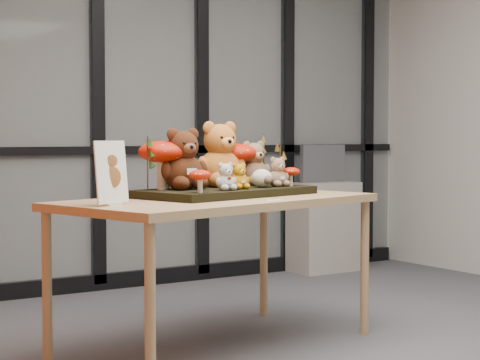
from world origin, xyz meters
TOP-DOWN VIEW (x-y plane):
  - floor at (0.00, 0.00)m, footprint 5.00×5.00m
  - room_shell at (0.00, 0.00)m, footprint 5.00×5.00m
  - glass_partition at (-0.00, 2.47)m, footprint 4.90×0.06m
  - display_table at (-0.64, 0.46)m, footprint 1.92×1.29m
  - diorama_tray at (-0.53, 0.56)m, footprint 1.11×0.74m
  - bear_pooh_yellow at (-0.48, 0.70)m, footprint 0.37×0.35m
  - bear_brown_medium at (-0.78, 0.59)m, footprint 0.33×0.31m
  - bear_tan_back at (-0.23, 0.72)m, footprint 0.26×0.25m
  - bear_small_yellow at (-0.52, 0.44)m, footprint 0.14×0.14m
  - bear_white_bow at (-0.64, 0.39)m, footprint 0.15×0.14m
  - bear_beige_small at (-0.21, 0.51)m, footprint 0.17×0.16m
  - plush_cream_hedgehog at (-0.33, 0.49)m, footprint 0.10×0.10m
  - mushroom_back_left at (-0.88, 0.64)m, footprint 0.26×0.26m
  - mushroom_back_right at (-0.33, 0.75)m, footprint 0.24×0.24m
  - mushroom_front_left at (-0.85, 0.29)m, footprint 0.12×0.12m
  - mushroom_front_right at (-0.11, 0.52)m, footprint 0.11×0.11m
  - sprig_green_far_left at (-1.00, 0.57)m, footprint 0.05×0.05m
  - sprig_green_mid_left at (-0.82, 0.68)m, footprint 0.05×0.05m
  - sprig_dry_far_right at (-0.12, 0.78)m, footprint 0.05×0.05m
  - sprig_dry_mid_right at (-0.09, 0.65)m, footprint 0.05×0.05m
  - sprig_green_centre at (-0.63, 0.74)m, footprint 0.05×0.05m
  - sign_holder at (-1.34, 0.31)m, footprint 0.21×0.12m
  - label_card at (-0.50, 0.13)m, footprint 0.10×0.03m
  - cabinet at (1.54, 2.26)m, footprint 0.57×0.33m
  - monitor at (1.54, 2.28)m, footprint 0.45×0.05m

SIDE VIEW (x-z plane):
  - floor at x=0.00m, z-range 0.00..0.00m
  - cabinet at x=1.54m, z-range 0.00..0.76m
  - display_table at x=-0.64m, z-range 0.35..1.17m
  - label_card at x=-0.50m, z-range 0.83..0.83m
  - diorama_tray at x=-0.53m, z-range 0.83..0.87m
  - monitor at x=1.54m, z-range 0.76..1.08m
  - plush_cream_hedgehog at x=-0.33m, z-range 0.87..0.98m
  - mushroom_front_right at x=-0.11m, z-range 0.87..0.99m
  - mushroom_front_left at x=-0.85m, z-range 0.87..1.00m
  - bear_small_yellow at x=-0.52m, z-range 0.87..1.03m
  - bear_white_bow at x=-0.64m, z-range 0.87..1.03m
  - bear_beige_small at x=-0.21m, z-range 0.87..1.06m
  - sign_holder at x=-1.34m, z-range 0.82..1.13m
  - sprig_green_centre at x=-0.63m, z-range 0.87..1.08m
  - sprig_dry_mid_right at x=-0.09m, z-range 0.87..1.12m
  - sprig_green_mid_left at x=-0.82m, z-range 0.87..1.13m
  - mushroom_back_right at x=-0.33m, z-range 0.87..1.14m
  - bear_tan_back at x=-0.23m, z-range 0.87..1.16m
  - sprig_green_far_left at x=-1.00m, z-range 0.87..1.16m
  - mushroom_back_left at x=-0.88m, z-range 0.87..1.16m
  - sprig_dry_far_right at x=-0.12m, z-range 0.87..1.17m
  - bear_brown_medium at x=-0.78m, z-range 0.87..1.24m
  - bear_pooh_yellow at x=-0.48m, z-range 0.87..1.28m
  - glass_partition at x=0.00m, z-range 0.03..2.81m
  - room_shell at x=0.00m, z-range -0.82..4.18m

